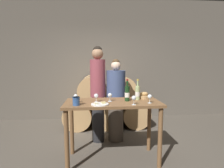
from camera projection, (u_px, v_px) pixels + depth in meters
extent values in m
plane|color=#564F44|center=(113.00, 160.00, 2.73)|extent=(10.00, 10.00, 0.00)
cube|color=#60594F|center=(105.00, 60.00, 4.75)|extent=(10.00, 0.12, 3.20)
cylinder|color=tan|center=(79.00, 112.00, 4.24)|extent=(0.64, 0.98, 0.64)
cylinder|color=#2D2D33|center=(77.00, 116.00, 3.93)|extent=(0.65, 0.02, 0.65)
cylinder|color=#2D2D33|center=(80.00, 109.00, 4.54)|extent=(0.65, 0.02, 0.65)
cylinder|color=tan|center=(106.00, 112.00, 4.30)|extent=(0.64, 0.98, 0.64)
cylinder|color=#2D2D33|center=(107.00, 115.00, 3.99)|extent=(0.65, 0.02, 0.65)
cylinder|color=#2D2D33|center=(106.00, 108.00, 4.61)|extent=(0.65, 0.02, 0.65)
cylinder|color=tan|center=(133.00, 111.00, 4.36)|extent=(0.64, 0.98, 0.64)
cylinder|color=#2D2D33|center=(136.00, 114.00, 4.05)|extent=(0.65, 0.02, 0.65)
cylinder|color=#2D2D33|center=(131.00, 108.00, 4.67)|extent=(0.65, 0.02, 0.65)
cylinder|color=tan|center=(92.00, 89.00, 4.20)|extent=(0.64, 0.98, 0.64)
cylinder|color=#2D2D33|center=(92.00, 91.00, 3.89)|extent=(0.65, 0.02, 0.65)
cylinder|color=#2D2D33|center=(93.00, 87.00, 4.51)|extent=(0.65, 0.02, 0.65)
cylinder|color=tan|center=(120.00, 88.00, 4.26)|extent=(0.64, 0.98, 0.64)
cylinder|color=#2D2D33|center=(122.00, 90.00, 3.95)|extent=(0.65, 0.02, 0.65)
cylinder|color=#2D2D33|center=(118.00, 87.00, 4.57)|extent=(0.65, 0.02, 0.65)
cylinder|color=brown|center=(67.00, 142.00, 2.36)|extent=(0.06, 0.06, 0.89)
cylinder|color=brown|center=(160.00, 138.00, 2.49)|extent=(0.06, 0.06, 0.89)
cylinder|color=brown|center=(72.00, 128.00, 2.87)|extent=(0.06, 0.06, 0.89)
cylinder|color=brown|center=(149.00, 125.00, 2.99)|extent=(0.06, 0.06, 0.89)
cube|color=brown|center=(113.00, 103.00, 2.62)|extent=(1.43, 0.63, 0.04)
cylinder|color=#232326|center=(98.00, 119.00, 3.36)|extent=(0.23, 0.23, 0.88)
cylinder|color=#8C3D47|center=(98.00, 78.00, 3.26)|extent=(0.28, 0.28, 0.69)
sphere|color=#997051|center=(98.00, 54.00, 3.21)|extent=(0.21, 0.21, 0.21)
sphere|color=black|center=(97.00, 51.00, 3.22)|extent=(0.17, 0.17, 0.17)
cylinder|color=#4C4238|center=(116.00, 121.00, 3.40)|extent=(0.29, 0.29, 0.76)
cylinder|color=#3D4C75|center=(116.00, 86.00, 3.31)|extent=(0.36, 0.36, 0.60)
sphere|color=beige|center=(116.00, 66.00, 3.27)|extent=(0.18, 0.18, 0.18)
sphere|color=#47331E|center=(116.00, 63.00, 3.27)|extent=(0.15, 0.15, 0.15)
cylinder|color=#193819|center=(127.00, 94.00, 2.65)|extent=(0.07, 0.07, 0.23)
cylinder|color=#193819|center=(127.00, 83.00, 2.63)|extent=(0.03, 0.03, 0.09)
cylinder|color=maroon|center=(127.00, 80.00, 2.62)|extent=(0.03, 0.03, 0.02)
cylinder|color=white|center=(127.00, 95.00, 2.65)|extent=(0.08, 0.08, 0.07)
cylinder|color=#ADBC7F|center=(138.00, 93.00, 2.74)|extent=(0.07, 0.07, 0.22)
cylinder|color=#ADBC7F|center=(138.00, 83.00, 2.72)|extent=(0.03, 0.03, 0.09)
cylinder|color=gold|center=(138.00, 80.00, 2.71)|extent=(0.03, 0.03, 0.02)
cylinder|color=white|center=(138.00, 94.00, 2.74)|extent=(0.08, 0.08, 0.07)
cylinder|color=#335693|center=(76.00, 101.00, 2.38)|extent=(0.10, 0.10, 0.12)
cylinder|color=#335693|center=(76.00, 97.00, 2.37)|extent=(0.10, 0.10, 0.01)
cylinder|color=tan|center=(144.00, 97.00, 2.85)|extent=(0.18, 0.18, 0.05)
ellipsoid|color=tan|center=(144.00, 94.00, 2.85)|extent=(0.14, 0.08, 0.06)
cylinder|color=white|center=(100.00, 104.00, 2.41)|extent=(0.25, 0.25, 0.01)
cube|color=#E0CC7F|center=(103.00, 103.00, 2.44)|extent=(0.07, 0.06, 0.02)
cube|color=beige|center=(96.00, 103.00, 2.39)|extent=(0.07, 0.06, 0.02)
cylinder|color=white|center=(76.00, 103.00, 2.54)|extent=(0.06, 0.06, 0.00)
cylinder|color=white|center=(76.00, 100.00, 2.53)|extent=(0.01, 0.01, 0.06)
sphere|color=white|center=(76.00, 96.00, 2.52)|extent=(0.06, 0.06, 0.06)
cylinder|color=white|center=(96.00, 102.00, 2.58)|extent=(0.06, 0.06, 0.00)
cylinder|color=white|center=(96.00, 100.00, 2.58)|extent=(0.01, 0.01, 0.06)
sphere|color=white|center=(96.00, 96.00, 2.57)|extent=(0.06, 0.06, 0.06)
cylinder|color=white|center=(110.00, 101.00, 2.63)|extent=(0.06, 0.06, 0.00)
cylinder|color=white|center=(110.00, 99.00, 2.63)|extent=(0.01, 0.01, 0.06)
sphere|color=white|center=(110.00, 95.00, 2.62)|extent=(0.06, 0.06, 0.06)
cylinder|color=white|center=(134.00, 105.00, 2.42)|extent=(0.06, 0.06, 0.00)
cylinder|color=white|center=(134.00, 102.00, 2.41)|extent=(0.01, 0.01, 0.06)
sphere|color=white|center=(134.00, 98.00, 2.40)|extent=(0.06, 0.06, 0.06)
cylinder|color=white|center=(150.00, 103.00, 2.51)|extent=(0.06, 0.06, 0.00)
cylinder|color=white|center=(150.00, 101.00, 2.51)|extent=(0.01, 0.01, 0.06)
sphere|color=white|center=(150.00, 97.00, 2.50)|extent=(0.06, 0.06, 0.06)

